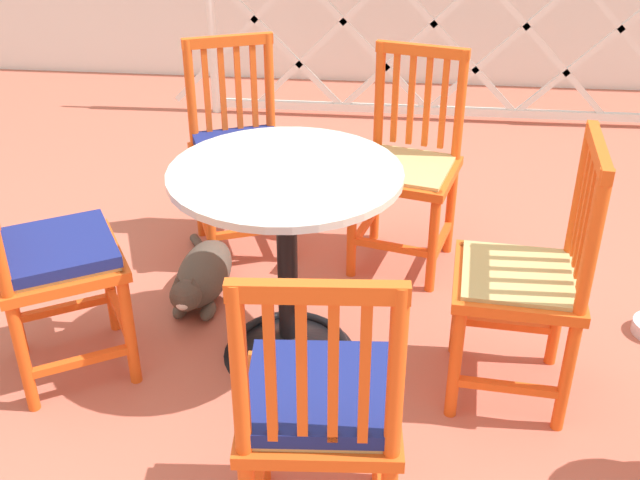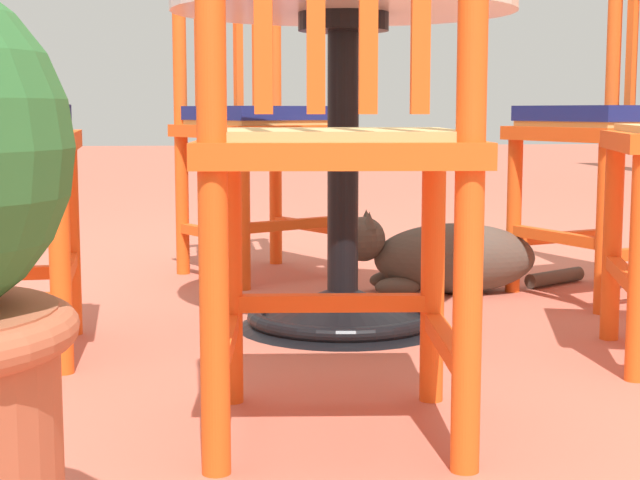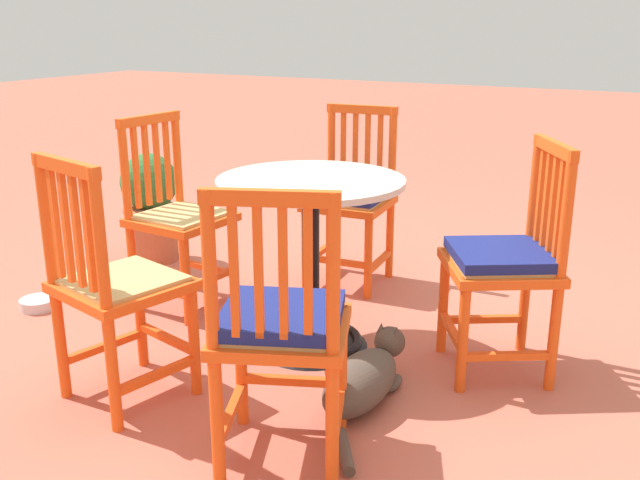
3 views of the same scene
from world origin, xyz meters
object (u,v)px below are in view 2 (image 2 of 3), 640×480
Objects in this scene: orange_chair_by_planter at (337,151)px; tabby_cat at (441,258)px; orange_chair_facing_out at (256,126)px; cafe_table at (343,203)px; orange_chair_at_corner at (616,128)px.

orange_chair_by_planter is 1.30m from tabby_cat.
orange_chair_facing_out reaches higher than tabby_cat.
cafe_table reaches higher than tabby_cat.
tabby_cat is at bearing 53.10° from orange_chair_facing_out.
orange_chair_at_corner reaches higher than tabby_cat.
cafe_table is 0.83× the size of orange_chair_facing_out.
orange_chair_facing_out is 1.54m from orange_chair_by_planter.
cafe_table is 1.04× the size of tabby_cat.
orange_chair_at_corner and orange_chair_facing_out have the same top height.
orange_chair_at_corner is at bearing 141.41° from orange_chair_by_planter.
tabby_cat is at bearing -101.18° from orange_chair_at_corner.
orange_chair_by_planter is (1.54, 0.05, -0.01)m from orange_chair_facing_out.
orange_chair_facing_out is 1.00× the size of orange_chair_by_planter.
tabby_cat is (0.36, 0.48, -0.35)m from orange_chair_facing_out.
tabby_cat is at bearing 159.89° from orange_chair_by_planter.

